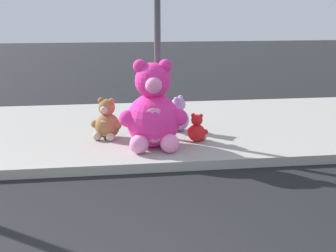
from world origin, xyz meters
TOP-DOWN VIEW (x-y plane):
  - sidewalk at (0.00, 5.20)m, footprint 28.00×4.40m
  - sign_pole at (1.00, 4.40)m, footprint 0.56×0.11m
  - plush_pink_large at (0.86, 3.81)m, footprint 1.11×0.97m
  - plush_brown at (0.11, 4.42)m, footprint 0.53×0.52m
  - plush_lavender at (1.41, 4.76)m, footprint 0.47×0.45m
  - plush_red at (1.63, 4.03)m, footprint 0.34×0.35m

SIDE VIEW (x-z plane):
  - sidewalk at x=0.00m, z-range 0.00..0.15m
  - plush_red at x=1.63m, z-range 0.10..0.59m
  - plush_lavender at x=1.41m, z-range 0.08..0.74m
  - plush_brown at x=0.11m, z-range 0.08..0.80m
  - plush_pink_large at x=0.86m, z-range 0.01..1.44m
  - sign_pole at x=1.00m, z-range 0.25..3.45m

